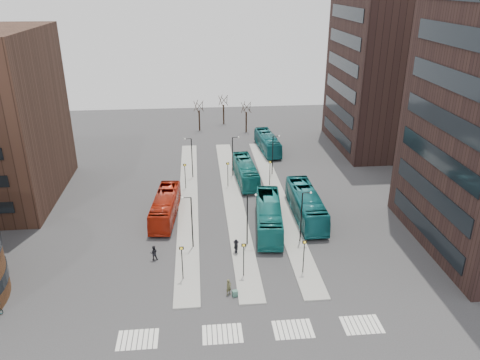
{
  "coord_description": "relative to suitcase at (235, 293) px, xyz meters",
  "views": [
    {
      "loc": [
        -2.45,
        -26.89,
        27.25
      ],
      "look_at": [
        2.46,
        24.85,
        5.0
      ],
      "focal_mm": 35.0,
      "sensor_mm": 36.0,
      "label": 1
    }
  ],
  "objects": [
    {
      "name": "crosswalk_stripes",
      "position": [
        1.27,
        -4.98,
        -0.3
      ],
      "size": [
        22.35,
        2.4,
        0.01
      ],
      "color": "silver",
      "rests_on": "ground"
    },
    {
      "name": "island_right",
      "position": [
        7.52,
        21.02,
        -0.23
      ],
      "size": [
        2.5,
        45.0,
        0.15
      ],
      "primitive_type": "cube",
      "color": "gray",
      "rests_on": "ground"
    },
    {
      "name": "lamp_posts",
      "position": [
        2.15,
        19.02,
        3.28
      ],
      "size": [
        14.04,
        20.24,
        6.12
      ],
      "color": "black",
      "rests_on": "ground"
    },
    {
      "name": "teal_bus_a",
      "position": [
        5.07,
        12.59,
        1.36
      ],
      "size": [
        4.12,
        12.2,
        3.33
      ],
      "primitive_type": "imported",
      "rotation": [
        0.0,
        0.0,
        -0.11
      ],
      "color": "#156967",
      "rests_on": "ground"
    },
    {
      "name": "island_mid",
      "position": [
        1.52,
        21.02,
        -0.23
      ],
      "size": [
        2.5,
        45.0,
        0.15
      ],
      "primitive_type": "cube",
      "color": "gray",
      "rests_on": "ground"
    },
    {
      "name": "bare_trees",
      "position": [
        2.18,
        53.69,
        2.42
      ],
      "size": [
        10.97,
        8.14,
        5.9
      ],
      "color": "black",
      "rests_on": "ground"
    },
    {
      "name": "suitcase",
      "position": [
        0.0,
        0.0,
        0.0
      ],
      "size": [
        0.56,
        0.49,
        0.6
      ],
      "primitive_type": "cube",
      "rotation": [
        0.0,
        0.0,
        0.25
      ],
      "color": "navy",
      "rests_on": "ground"
    },
    {
      "name": "traveller",
      "position": [
        -0.56,
        0.34,
        0.51
      ],
      "size": [
        0.71,
        0.68,
        1.63
      ],
      "primitive_type": "imported",
      "rotation": [
        0.0,
        0.0,
        0.69
      ],
      "color": "brown",
      "rests_on": "ground"
    },
    {
      "name": "red_bus",
      "position": [
        -7.24,
        16.58,
        1.22
      ],
      "size": [
        3.57,
        11.12,
        3.04
      ],
      "primitive_type": "imported",
      "rotation": [
        0.0,
        0.0,
        -0.09
      ],
      "color": "#A9200D",
      "rests_on": "ground"
    },
    {
      "name": "island_left",
      "position": [
        -4.48,
        21.02,
        -0.23
      ],
      "size": [
        2.5,
        45.0,
        0.15
      ],
      "primitive_type": "cube",
      "color": "gray",
      "rests_on": "ground"
    },
    {
      "name": "commuter_a",
      "position": [
        -7.99,
        6.99,
        0.53
      ],
      "size": [
        0.84,
        0.68,
        1.67
      ],
      "primitive_type": "imported",
      "rotation": [
        0.0,
        0.0,
        3.2
      ],
      "color": "black",
      "rests_on": "ground"
    },
    {
      "name": "sign_poles",
      "position": [
        1.12,
        14.02,
        2.11
      ],
      "size": [
        12.45,
        22.12,
        3.65
      ],
      "color": "black",
      "rests_on": "ground"
    },
    {
      "name": "commuter_b",
      "position": [
        0.73,
        7.2,
        0.62
      ],
      "size": [
        0.65,
        1.14,
        1.84
      ],
      "primitive_type": "imported",
      "rotation": [
        0.0,
        0.0,
        1.76
      ],
      "color": "black",
      "rests_on": "ground"
    },
    {
      "name": "commuter_c",
      "position": [
        0.75,
        7.38,
        0.52
      ],
      "size": [
        0.87,
        1.19,
        1.65
      ],
      "primitive_type": "imported",
      "rotation": [
        0.0,
        0.0,
        4.45
      ],
      "color": "black",
      "rests_on": "ground"
    },
    {
      "name": "teal_bus_b",
      "position": [
        3.85,
        27.11,
        1.21
      ],
      "size": [
        3.12,
        10.98,
        3.02
      ],
      "primitive_type": "imported",
      "rotation": [
        0.0,
        0.0,
        0.05
      ],
      "color": "#146664",
      "rests_on": "ground"
    },
    {
      "name": "teal_bus_c",
      "position": [
        10.09,
        15.08,
        1.42
      ],
      "size": [
        2.89,
        12.35,
        3.44
      ],
      "primitive_type": "imported",
      "rotation": [
        0.0,
        0.0,
        0.0
      ],
      "color": "#15646A",
      "rests_on": "ground"
    },
    {
      "name": "tower_far",
      "position": [
        31.5,
        41.02,
        14.7
      ],
      "size": [
        20.12,
        20.0,
        30.0
      ],
      "color": "black",
      "rests_on": "ground"
    },
    {
      "name": "teal_bus_d",
      "position": [
        9.02,
        39.87,
        1.2
      ],
      "size": [
        3.38,
        10.93,
        3.0
      ],
      "primitive_type": "imported",
      "rotation": [
        0.0,
        0.0,
        0.08
      ],
      "color": "#146168",
      "rests_on": "ground"
    }
  ]
}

